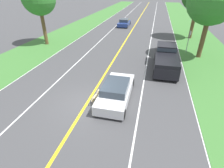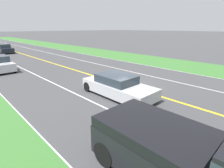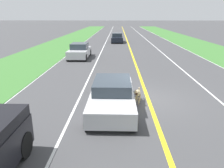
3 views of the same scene
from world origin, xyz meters
name	(u,v)px [view 3 (image 3 of 3)]	position (x,y,z in m)	size (l,w,h in m)	color
ground_plane	(148,100)	(0.00, 0.00, 0.00)	(400.00, 400.00, 0.00)	#424244
centre_divider_line	(148,100)	(0.00, 0.00, 0.00)	(0.18, 160.00, 0.01)	yellow
lane_edge_line_right	(10,99)	(7.00, 0.00, 0.00)	(0.14, 160.00, 0.01)	white
lane_dash_same_dir	(79,99)	(3.50, 0.00, 0.00)	(0.10, 160.00, 0.01)	white
lane_dash_oncoming	(219,101)	(-3.50, 0.00, 0.00)	(0.10, 160.00, 0.01)	white
ego_car	(112,95)	(1.79, 1.01, 0.61)	(1.94, 4.77, 1.30)	silver
dog	(138,93)	(0.58, 0.39, 0.49)	(0.42, 1.22, 0.79)	#D1B784
car_trailing_near	(80,51)	(5.38, -11.38, 0.67)	(1.87, 4.23, 1.44)	silver
car_trailing_mid	(117,38)	(1.69, -25.03, 0.67)	(1.82, 4.29, 1.44)	black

